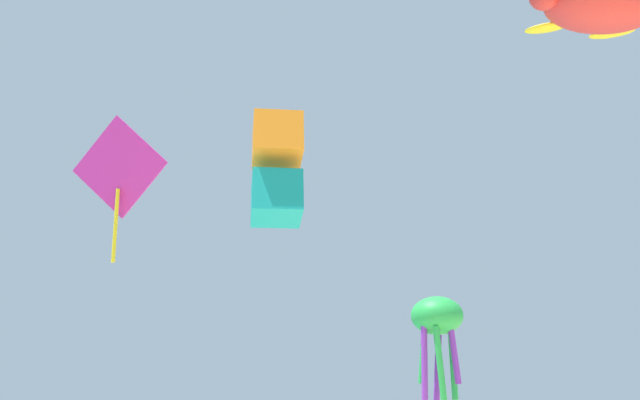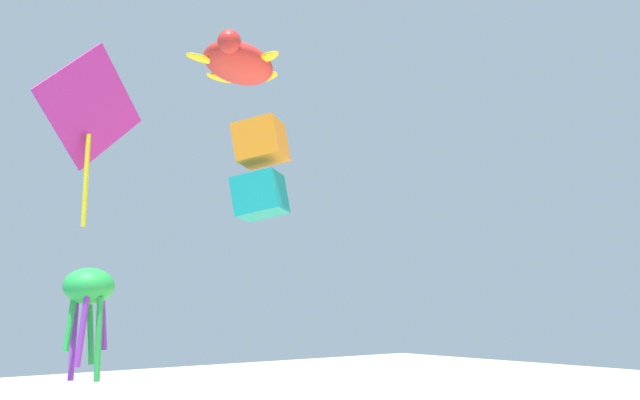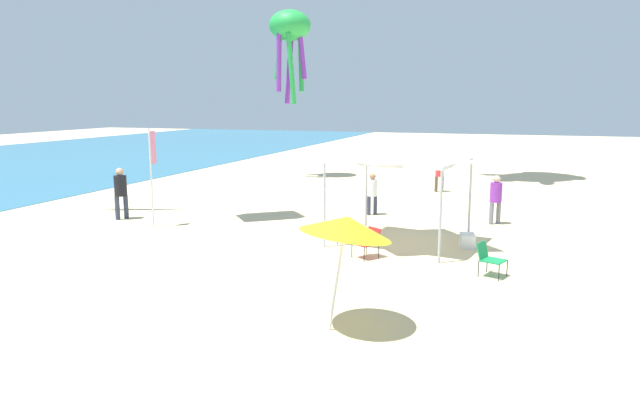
{
  "view_description": "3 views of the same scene",
  "coord_description": "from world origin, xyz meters",
  "px_view_note": "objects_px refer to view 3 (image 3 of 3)",
  "views": [
    {
      "loc": [
        -15.88,
        -1.36,
        6.19
      ],
      "look_at": [
        0.02,
        7.99,
        10.6
      ],
      "focal_mm": 38.9,
      "sensor_mm": 36.0,
      "label": 1
    },
    {
      "loc": [
        -16.85,
        20.38,
        7.28
      ],
      "look_at": [
        0.02,
        6.58,
        10.91
      ],
      "focal_mm": 36.59,
      "sensor_mm": 36.0,
      "label": 2
    },
    {
      "loc": [
        -17.31,
        -2.52,
        4.28
      ],
      "look_at": [
        -1.02,
        3.12,
        1.31
      ],
      "focal_mm": 32.5,
      "sensor_mm": 36.0,
      "label": 3
    }
  ],
  "objects_px": {
    "folding_chair_left_of_tent": "(347,228)",
    "person_watching_sky": "(440,172)",
    "beach_umbrella": "(347,226)",
    "person_far_stroller": "(496,196)",
    "cooler_box": "(467,241)",
    "person_kite_handler": "(121,189)",
    "folding_chair_near_cooler": "(369,241)",
    "person_by_tent": "(372,191)",
    "kite_octopus_green": "(290,31)",
    "folding_chair_right_of_tent": "(489,257)",
    "canopy_tent": "(400,154)",
    "banner_flag": "(152,168)"
  },
  "relations": [
    {
      "from": "folding_chair_left_of_tent",
      "to": "person_watching_sky",
      "type": "bearing_deg",
      "value": -100.91
    },
    {
      "from": "beach_umbrella",
      "to": "person_far_stroller",
      "type": "height_order",
      "value": "beach_umbrella"
    },
    {
      "from": "cooler_box",
      "to": "person_kite_handler",
      "type": "bearing_deg",
      "value": 89.48
    },
    {
      "from": "beach_umbrella",
      "to": "cooler_box",
      "type": "bearing_deg",
      "value": -12.99
    },
    {
      "from": "folding_chair_near_cooler",
      "to": "person_by_tent",
      "type": "relative_size",
      "value": 0.52
    },
    {
      "from": "cooler_box",
      "to": "kite_octopus_green",
      "type": "bearing_deg",
      "value": 39.76
    },
    {
      "from": "folding_chair_right_of_tent",
      "to": "folding_chair_left_of_tent",
      "type": "xyz_separation_m",
      "value": [
        1.95,
        4.23,
        0.0
      ]
    },
    {
      "from": "canopy_tent",
      "to": "folding_chair_left_of_tent",
      "type": "xyz_separation_m",
      "value": [
        -0.49,
        1.47,
        -2.24
      ]
    },
    {
      "from": "banner_flag",
      "to": "person_by_tent",
      "type": "relative_size",
      "value": 2.13
    },
    {
      "from": "cooler_box",
      "to": "folding_chair_near_cooler",
      "type": "bearing_deg",
      "value": 129.46
    },
    {
      "from": "folding_chair_right_of_tent",
      "to": "folding_chair_near_cooler",
      "type": "relative_size",
      "value": 1.0
    },
    {
      "from": "kite_octopus_green",
      "to": "cooler_box",
      "type": "bearing_deg",
      "value": 133.54
    },
    {
      "from": "canopy_tent",
      "to": "person_kite_handler",
      "type": "distance_m",
      "value": 10.41
    },
    {
      "from": "folding_chair_left_of_tent",
      "to": "canopy_tent",
      "type": "bearing_deg",
      "value": -165.87
    },
    {
      "from": "beach_umbrella",
      "to": "kite_octopus_green",
      "type": "height_order",
      "value": "kite_octopus_green"
    },
    {
      "from": "folding_chair_right_of_tent",
      "to": "person_kite_handler",
      "type": "height_order",
      "value": "person_kite_handler"
    },
    {
      "from": "folding_chair_right_of_tent",
      "to": "person_watching_sky",
      "type": "height_order",
      "value": "person_watching_sky"
    },
    {
      "from": "folding_chair_left_of_tent",
      "to": "person_kite_handler",
      "type": "relative_size",
      "value": 0.43
    },
    {
      "from": "beach_umbrella",
      "to": "folding_chair_right_of_tent",
      "type": "height_order",
      "value": "beach_umbrella"
    },
    {
      "from": "canopy_tent",
      "to": "folding_chair_right_of_tent",
      "type": "xyz_separation_m",
      "value": [
        -2.45,
        -2.76,
        -2.24
      ]
    },
    {
      "from": "canopy_tent",
      "to": "cooler_box",
      "type": "height_order",
      "value": "canopy_tent"
    },
    {
      "from": "beach_umbrella",
      "to": "person_kite_handler",
      "type": "distance_m",
      "value": 12.9
    },
    {
      "from": "folding_chair_right_of_tent",
      "to": "person_kite_handler",
      "type": "distance_m",
      "value": 13.35
    },
    {
      "from": "folding_chair_near_cooler",
      "to": "person_watching_sky",
      "type": "xyz_separation_m",
      "value": [
        12.46,
        -0.26,
        0.47
      ]
    },
    {
      "from": "person_far_stroller",
      "to": "person_kite_handler",
      "type": "relative_size",
      "value": 0.91
    },
    {
      "from": "banner_flag",
      "to": "person_watching_sky",
      "type": "relative_size",
      "value": 2.1
    },
    {
      "from": "folding_chair_right_of_tent",
      "to": "folding_chair_near_cooler",
      "type": "height_order",
      "value": "same"
    },
    {
      "from": "person_watching_sky",
      "to": "person_far_stroller",
      "type": "bearing_deg",
      "value": -88.55
    },
    {
      "from": "cooler_box",
      "to": "person_kite_handler",
      "type": "height_order",
      "value": "person_kite_handler"
    },
    {
      "from": "person_far_stroller",
      "to": "folding_chair_near_cooler",
      "type": "bearing_deg",
      "value": -159.57
    },
    {
      "from": "banner_flag",
      "to": "person_kite_handler",
      "type": "relative_size",
      "value": 1.79
    },
    {
      "from": "folding_chair_left_of_tent",
      "to": "folding_chair_near_cooler",
      "type": "bearing_deg",
      "value": 123.4
    },
    {
      "from": "banner_flag",
      "to": "person_far_stroller",
      "type": "xyz_separation_m",
      "value": [
        4.32,
        -11.0,
        -1.02
      ]
    },
    {
      "from": "folding_chair_right_of_tent",
      "to": "kite_octopus_green",
      "type": "xyz_separation_m",
      "value": [
        15.74,
        11.59,
        7.54
      ]
    },
    {
      "from": "beach_umbrella",
      "to": "banner_flag",
      "type": "xyz_separation_m",
      "value": [
        6.43,
        8.75,
        0.04
      ]
    },
    {
      "from": "folding_chair_near_cooler",
      "to": "kite_octopus_green",
      "type": "xyz_separation_m",
      "value": [
        15.08,
        8.37,
        7.54
      ]
    },
    {
      "from": "canopy_tent",
      "to": "cooler_box",
      "type": "xyz_separation_m",
      "value": [
        0.25,
        -2.02,
        -2.51
      ]
    },
    {
      "from": "cooler_box",
      "to": "person_watching_sky",
      "type": "relative_size",
      "value": 0.43
    },
    {
      "from": "folding_chair_right_of_tent",
      "to": "folding_chair_near_cooler",
      "type": "distance_m",
      "value": 3.29
    },
    {
      "from": "banner_flag",
      "to": "kite_octopus_green",
      "type": "bearing_deg",
      "value": 1.95
    },
    {
      "from": "folding_chair_near_cooler",
      "to": "kite_octopus_green",
      "type": "bearing_deg",
      "value": 153.85
    },
    {
      "from": "folding_chair_near_cooler",
      "to": "person_far_stroller",
      "type": "bearing_deg",
      "value": 96.43
    },
    {
      "from": "beach_umbrella",
      "to": "cooler_box",
      "type": "relative_size",
      "value": 3.43
    },
    {
      "from": "banner_flag",
      "to": "kite_octopus_green",
      "type": "relative_size",
      "value": 0.67
    },
    {
      "from": "cooler_box",
      "to": "person_kite_handler",
      "type": "relative_size",
      "value": 0.37
    },
    {
      "from": "banner_flag",
      "to": "person_kite_handler",
      "type": "distance_m",
      "value": 2.26
    },
    {
      "from": "folding_chair_right_of_tent",
      "to": "folding_chair_left_of_tent",
      "type": "height_order",
      "value": "same"
    },
    {
      "from": "folding_chair_left_of_tent",
      "to": "folding_chair_near_cooler",
      "type": "height_order",
      "value": "same"
    },
    {
      "from": "canopy_tent",
      "to": "kite_octopus_green",
      "type": "bearing_deg",
      "value": 33.59
    },
    {
      "from": "kite_octopus_green",
      "to": "folding_chair_near_cooler",
      "type": "bearing_deg",
      "value": 122.8
    }
  ]
}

